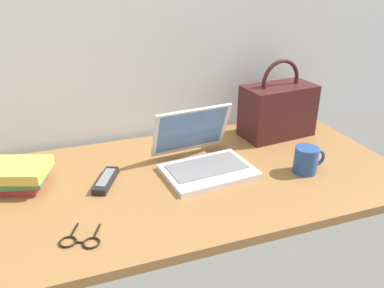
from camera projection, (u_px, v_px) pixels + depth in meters
desk at (176, 181)px, 1.35m from camera, size 1.60×0.76×0.03m
laptop at (202, 156)px, 1.40m from camera, size 0.33×0.32×0.21m
coffee_mug at (307, 160)px, 1.37m from camera, size 0.12×0.08×0.10m
remote_control_near at (106, 180)px, 1.31m from camera, size 0.11×0.16×0.02m
eyeglasses at (80, 241)px, 1.03m from camera, size 0.12×0.13×0.01m
handbag at (278, 109)px, 1.64m from camera, size 0.31×0.19×0.33m
book_stack at (16, 175)px, 1.27m from camera, size 0.25×0.21×0.08m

